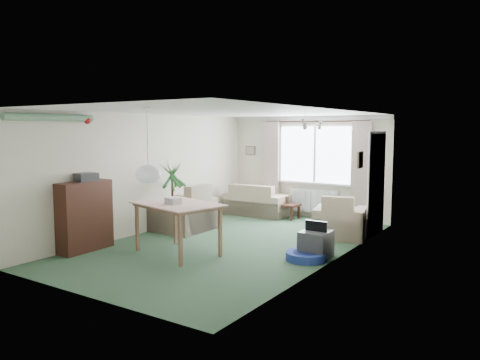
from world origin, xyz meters
The scene contains 25 objects.
ground centered at (0.00, 0.00, 0.00)m, with size 6.50×6.50×0.00m, color #305137.
window centered at (0.20, 3.23, 1.50)m, with size 1.80×0.03×1.30m, color white.
curtain_rod centered at (0.20, 3.15, 2.27)m, with size 2.60×0.03×0.03m, color black.
curtain_left centered at (-0.95, 3.13, 1.27)m, with size 0.45×0.08×2.00m, color beige.
curtain_right centered at (1.35, 3.13, 1.27)m, with size 0.45×0.08×2.00m, color beige.
radiator centered at (0.20, 3.19, 0.40)m, with size 1.20×0.10×0.55m, color white.
doorway centered at (1.99, 2.20, 1.00)m, with size 0.03×0.95×2.00m, color black.
pendant_lamp centered at (0.20, -2.30, 1.48)m, with size 0.36×0.36×0.36m, color white.
tinsel_garland centered at (-1.92, -2.30, 2.28)m, with size 1.60×1.60×0.12m, color #196626.
bauble_cluster_a centered at (1.30, 0.90, 2.22)m, with size 0.20×0.20×0.20m, color silver.
bauble_cluster_b centered at (1.60, -0.30, 2.22)m, with size 0.20×0.20×0.20m, color silver.
wall_picture_back centered at (-1.60, 3.23, 1.55)m, with size 0.28×0.03×0.22m, color brown.
wall_picture_right centered at (1.98, 1.20, 1.55)m, with size 0.03×0.24×0.30m, color brown.
sofa centered at (-1.10, 2.75, 0.38)m, with size 1.52×0.81×0.76m, color beige.
armchair_corner centered at (1.48, 1.59, 0.42)m, with size 0.94×0.89×0.84m, color beige.
armchair_left centered at (-1.50, 0.41, 0.48)m, with size 1.08×1.03×0.97m, color beige.
coffee_table centered at (-0.39, 2.75, 0.17)m, with size 0.77×0.43×0.35m, color black.
photo_frame centered at (-0.32, 2.79, 0.43)m, with size 0.12×0.02×0.16m, color brown.
bookshelf centered at (-1.84, -1.78, 0.60)m, with size 0.33×0.99×1.20m, color black.
hifi_box centered at (-1.86, -1.71, 1.27)m, with size 0.28×0.35×0.14m, color #35363A.
houseplant centered at (-1.65, 0.27, 0.72)m, with size 0.62×0.62×1.45m, color #1A4D21.
dining_table centered at (-0.36, -1.07, 0.42)m, with size 1.35×0.90×0.84m, color #A57959.
gift_box centered at (-0.37, -1.16, 0.90)m, with size 0.25×0.18×0.12m, color #BBB8C4.
tv_cube centered at (1.70, -0.04, 0.22)m, with size 0.45×0.49×0.45m, color #36373B.
pet_bed centered at (1.62, -0.23, 0.07)m, with size 0.66×0.66×0.13m, color #232BA1.
Camera 1 is at (4.75, -6.94, 2.10)m, focal length 35.00 mm.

